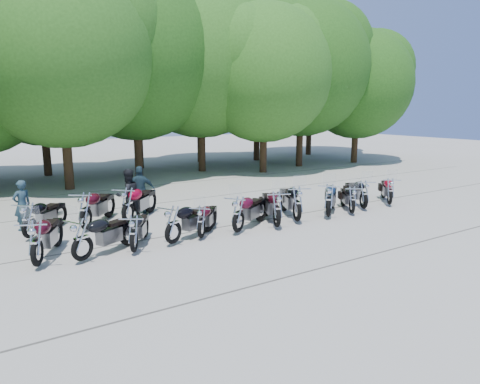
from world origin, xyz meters
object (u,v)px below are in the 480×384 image
motorcycle_11 (390,191)px  rider_1 (128,195)px  rider_0 (22,205)px  motorcycle_1 (82,238)px  motorcycle_6 (277,208)px  motorcycle_9 (352,199)px  motorcycle_12 (28,219)px  motorcycle_0 (36,242)px  motorcycle_5 (238,213)px  motorcycle_7 (297,203)px  motorcycle_13 (85,210)px  motorcycle_2 (134,233)px  motorcycle_8 (329,199)px  rider_2 (141,190)px  motorcycle_4 (201,221)px  motorcycle_3 (173,224)px  motorcycle_14 (127,204)px  motorcycle_10 (364,194)px

motorcycle_11 → rider_1: 10.07m
rider_0 → motorcycle_1: bearing=77.9°
motorcycle_6 → motorcycle_11: size_ratio=1.10×
motorcycle_9 → motorcycle_12: size_ratio=0.93×
rider_1 → motorcycle_1: bearing=45.4°
motorcycle_0 → motorcycle_9: motorcycle_0 is taller
motorcycle_6 → motorcycle_9: 3.44m
motorcycle_5 → motorcycle_9: 4.80m
motorcycle_6 → motorcycle_7: (1.01, 0.20, 0.02)m
motorcycle_12 → motorcycle_13: motorcycle_13 is taller
motorcycle_2 → motorcycle_7: (5.69, 0.10, 0.12)m
motorcycle_8 → rider_1: size_ratio=1.36×
rider_1 → motorcycle_8: bearing=139.4°
motorcycle_1 → rider_0: 4.23m
motorcycle_9 → rider_2: size_ratio=1.17×
motorcycle_11 → rider_1: rider_1 is taller
motorcycle_4 → motorcycle_9: 6.02m
motorcycle_4 → motorcycle_11: bearing=-138.4°
motorcycle_2 → motorcycle_6: 4.69m
motorcycle_3 → motorcycle_4: bearing=-110.3°
motorcycle_5 → rider_2: rider_2 is taller
motorcycle_1 → motorcycle_11: motorcycle_1 is taller
motorcycle_3 → rider_1: (-0.19, 3.36, 0.26)m
motorcycle_14 → motorcycle_9: bearing=-158.0°
motorcycle_3 → rider_0: rider_0 is taller
motorcycle_10 → motorcycle_9: bearing=44.0°
motorcycle_8 → rider_2: (-5.37, 4.17, 0.19)m
motorcycle_8 → motorcycle_9: bearing=-135.4°
motorcycle_2 → motorcycle_4: bearing=-144.5°
motorcycle_10 → rider_2: (-7.38, 3.96, 0.24)m
motorcycle_11 → rider_2: 9.69m
motorcycle_0 → motorcycle_3: motorcycle_0 is taller
motorcycle_13 → motorcycle_7: bearing=-166.1°
motorcycle_0 → motorcycle_2: size_ratio=1.14×
motorcycle_5 → motorcycle_0: bearing=57.3°
motorcycle_4 → motorcycle_8: size_ratio=0.82×
motorcycle_3 → motorcycle_8: bearing=-117.0°
motorcycle_9 → motorcycle_12: motorcycle_12 is taller
motorcycle_3 → motorcycle_12: size_ratio=1.02×
motorcycle_7 → motorcycle_10: motorcycle_7 is taller
rider_2 → motorcycle_13: bearing=50.9°
motorcycle_4 → motorcycle_6: (2.57, -0.29, 0.12)m
motorcycle_5 → motorcycle_8: bearing=-122.5°
motorcycle_13 → rider_1: size_ratio=1.39×
motorcycle_7 → motorcycle_14: 5.66m
motorcycle_13 → motorcycle_11: bearing=-156.1°
motorcycle_2 → motorcycle_13: 2.97m
motorcycle_2 → motorcycle_12: size_ratio=0.93×
motorcycle_0 → motorcycle_6: bearing=-158.6°
motorcycle_5 → motorcycle_11: size_ratio=1.06×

